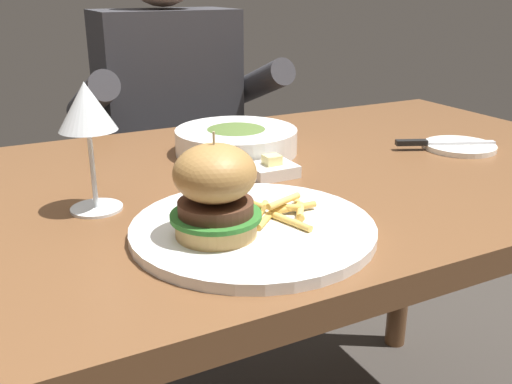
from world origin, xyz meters
TOP-DOWN VIEW (x-y plane):
  - dining_table at (0.00, 0.00)m, footprint 1.45×0.77m
  - main_plate at (-0.10, -0.21)m, footprint 0.31×0.31m
  - burger_sandwich at (-0.15, -0.22)m, footprint 0.11×0.11m
  - fries_pile at (-0.06, -0.20)m, footprint 0.11×0.10m
  - wine_glass at (-0.26, -0.03)m, footprint 0.08×0.08m
  - bread_plate at (0.44, -0.04)m, footprint 0.14×0.14m
  - table_knife at (0.39, -0.02)m, footprint 0.19×0.09m
  - butter_dish at (0.03, -0.01)m, footprint 0.08×0.06m
  - soup_bowl at (0.04, 0.14)m, footprint 0.23×0.23m
  - diner_person at (0.09, 0.66)m, footprint 0.51×0.36m

SIDE VIEW (x-z plane):
  - diner_person at x=0.09m, z-range -0.02..1.15m
  - dining_table at x=0.00m, z-range 0.28..1.02m
  - bread_plate at x=0.44m, z-range 0.74..0.75m
  - main_plate at x=-0.10m, z-range 0.74..0.75m
  - butter_dish at x=0.03m, z-range 0.73..0.77m
  - table_knife at x=0.39m, z-range 0.75..0.76m
  - fries_pile at x=-0.06m, z-range 0.75..0.78m
  - soup_bowl at x=0.04m, z-range 0.74..0.79m
  - burger_sandwich at x=-0.15m, z-range 0.75..0.88m
  - wine_glass at x=-0.26m, z-range 0.79..0.97m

